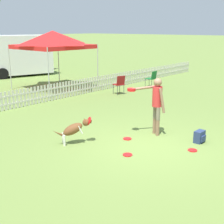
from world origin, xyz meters
TOP-DOWN VIEW (x-y plane):
  - ground_plane at (0.00, 0.00)m, footprint 240.00×240.00m
  - handler_person at (0.91, 0.39)m, footprint 0.79×1.00m
  - leaping_dog at (-1.15, 1.59)m, footprint 0.99×0.67m
  - frisbee_near_handler at (0.48, -1.07)m, footprint 0.24×0.24m
  - frisbee_near_dog at (-0.85, -0.00)m, footprint 0.24×0.24m
  - frisbee_midfield at (0.05, 0.72)m, footprint 0.24×0.24m
  - backpack_on_grass at (1.16, -0.93)m, footprint 0.33×0.24m
  - picket_fence at (-0.00, 6.18)m, footprint 27.90×0.04m
  - folding_chair_blue_left at (4.62, 4.83)m, footprint 0.54×0.56m
  - folding_chair_center at (7.19, 4.75)m, footprint 0.49×0.51m
  - canopy_tent_main at (3.48, 8.20)m, footprint 3.16×3.16m
  - equipment_trailer at (4.28, 13.90)m, footprint 6.23×3.44m

SIDE VIEW (x-z plane):
  - ground_plane at x=0.00m, z-range 0.00..0.00m
  - frisbee_near_handler at x=0.48m, z-range 0.00..0.02m
  - frisbee_near_dog at x=-0.85m, z-range 0.00..0.02m
  - frisbee_midfield at x=0.05m, z-range 0.00..0.02m
  - backpack_on_grass at x=1.16m, z-range 0.00..0.33m
  - picket_fence at x=0.00m, z-range 0.00..0.73m
  - leaping_dog at x=-1.15m, z-range 0.07..0.78m
  - folding_chair_center at x=7.19m, z-range 0.09..0.94m
  - folding_chair_blue_left at x=4.62m, z-range 0.09..0.98m
  - handler_person at x=0.91m, z-range 0.22..1.89m
  - equipment_trailer at x=4.28m, z-range 0.07..2.65m
  - canopy_tent_main at x=3.48m, z-range 1.02..3.93m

